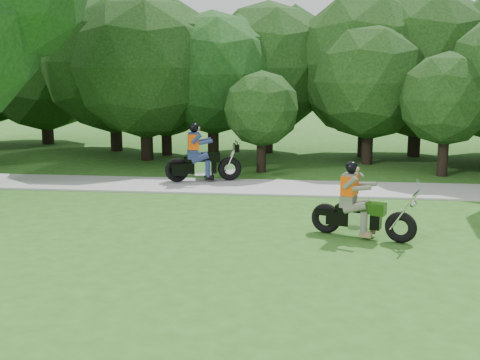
{
  "coord_description": "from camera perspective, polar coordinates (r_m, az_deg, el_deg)",
  "views": [
    {
      "loc": [
        0.17,
        -9.93,
        3.79
      ],
      "look_at": [
        -1.28,
        2.76,
        1.28
      ],
      "focal_mm": 45.0,
      "sensor_mm": 36.0,
      "label": 1
    }
  ],
  "objects": [
    {
      "name": "ground",
      "position": [
        10.63,
        5.24,
        -9.8
      ],
      "size": [
        100.0,
        100.0,
        0.0
      ],
      "primitive_type": "plane",
      "color": "#305A19",
      "rests_on": "ground"
    },
    {
      "name": "walkway",
      "position": [
        18.32,
        5.85,
        -0.77
      ],
      "size": [
        60.0,
        2.2,
        0.06
      ],
      "primitive_type": "cube",
      "color": "#AAAAA5",
      "rests_on": "ground"
    },
    {
      "name": "touring_motorcycle",
      "position": [
        19.03,
        -3.95,
        1.88
      ],
      "size": [
        2.42,
        1.17,
        1.87
      ],
      "rotation": [
        0.0,
        0.0,
        0.26
      ],
      "color": "black",
      "rests_on": "walkway"
    },
    {
      "name": "tree_line",
      "position": [
        24.57,
        8.58,
        10.5
      ],
      "size": [
        40.74,
        11.88,
        7.55
      ],
      "color": "black",
      "rests_on": "ground"
    },
    {
      "name": "chopper_motorcycle",
      "position": [
        13.37,
        11.09,
        -2.78
      ],
      "size": [
        2.29,
        1.19,
        1.68
      ],
      "rotation": [
        0.0,
        0.0,
        -0.36
      ],
      "color": "black",
      "rests_on": "ground"
    }
  ]
}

